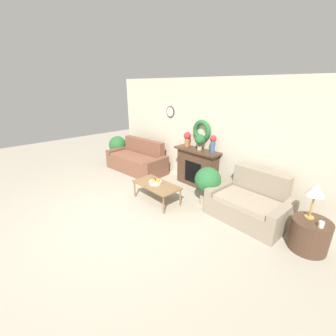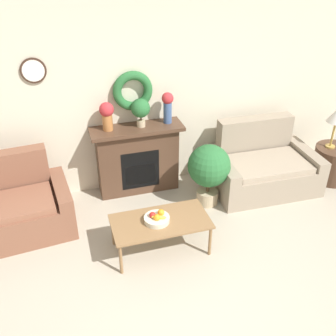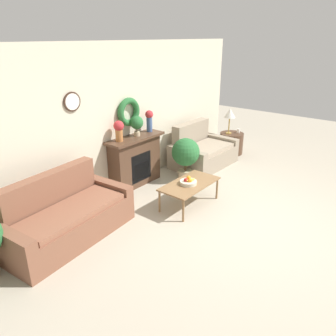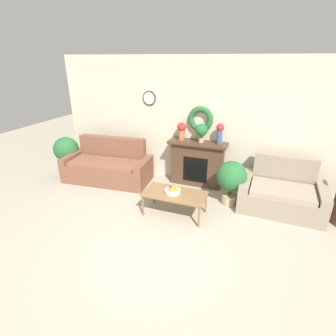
{
  "view_description": "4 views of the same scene",
  "coord_description": "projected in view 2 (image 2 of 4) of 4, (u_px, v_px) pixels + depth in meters",
  "views": [
    {
      "loc": [
        3.48,
        -1.69,
        2.53
      ],
      "look_at": [
        0.2,
        1.35,
        0.86
      ],
      "focal_mm": 24.0,
      "sensor_mm": 36.0,
      "label": 1
    },
    {
      "loc": [
        -1.01,
        -2.14,
        3.19
      ],
      "look_at": [
        0.14,
        1.69,
        0.83
      ],
      "focal_mm": 42.0,
      "sensor_mm": 36.0,
      "label": 2
    },
    {
      "loc": [
        -4.29,
        -1.66,
        2.78
      ],
      "look_at": [
        -0.28,
        1.57,
        0.69
      ],
      "focal_mm": 35.0,
      "sensor_mm": 36.0,
      "label": 3
    },
    {
      "loc": [
        1.26,
        -2.61,
        2.64
      ],
      "look_at": [
        -0.28,
        1.45,
        0.8
      ],
      "focal_mm": 28.0,
      "sensor_mm": 36.0,
      "label": 4
    }
  ],
  "objects": [
    {
      "name": "ground_plane",
      "position": [
        206.0,
        336.0,
        3.64
      ],
      "size": [
        16.0,
        16.0,
        0.0
      ],
      "primitive_type": "plane",
      "color": "#ADA38E"
    },
    {
      "name": "wall_back",
      "position": [
        134.0,
        96.0,
        5.26
      ],
      "size": [
        6.8,
        0.18,
        2.7
      ],
      "color": "beige",
      "rests_on": "ground_plane"
    },
    {
      "name": "fireplace",
      "position": [
        138.0,
        158.0,
        5.51
      ],
      "size": [
        1.25,
        0.41,
        0.99
      ],
      "color": "#4C3323",
      "rests_on": "ground_plane"
    },
    {
      "name": "loveseat_right",
      "position": [
        262.0,
        167.0,
        5.7
      ],
      "size": [
        1.49,
        1.01,
        0.94
      ],
      "rotation": [
        0.0,
        0.0,
        -0.02
      ],
      "color": "gray",
      "rests_on": "ground_plane"
    },
    {
      "name": "coffee_table",
      "position": [
        160.0,
        223.0,
        4.46
      ],
      "size": [
        1.11,
        0.57,
        0.42
      ],
      "color": "olive",
      "rests_on": "ground_plane"
    },
    {
      "name": "fruit_bowl",
      "position": [
        157.0,
        218.0,
        4.4
      ],
      "size": [
        0.29,
        0.29,
        0.12
      ],
      "color": "beige",
      "rests_on": "coffee_table"
    },
    {
      "name": "side_table_by_loveseat",
      "position": [
        333.0,
        163.0,
        5.87
      ],
      "size": [
        0.58,
        0.58,
        0.52
      ],
      "color": "#4C3323",
      "rests_on": "ground_plane"
    },
    {
      "name": "vase_on_mantel_left",
      "position": [
        107.0,
        114.0,
        5.06
      ],
      "size": [
        0.19,
        0.19,
        0.38
      ],
      "color": "#AD6B38",
      "rests_on": "fireplace"
    },
    {
      "name": "vase_on_mantel_right",
      "position": [
        168.0,
        105.0,
        5.25
      ],
      "size": [
        0.16,
        0.16,
        0.43
      ],
      "color": "#3D5684",
      "rests_on": "fireplace"
    },
    {
      "name": "potted_plant_on_mantel",
      "position": [
        141.0,
        109.0,
        5.14
      ],
      "size": [
        0.25,
        0.25,
        0.39
      ],
      "color": "tan",
      "rests_on": "fireplace"
    },
    {
      "name": "potted_plant_floor_by_loveseat",
      "position": [
        209.0,
        168.0,
        5.18
      ],
      "size": [
        0.57,
        0.57,
        0.88
      ],
      "color": "tan",
      "rests_on": "ground_plane"
    }
  ]
}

